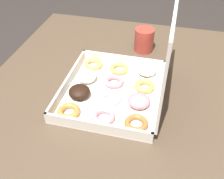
% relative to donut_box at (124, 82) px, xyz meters
% --- Properties ---
extents(dining_table, '(0.96, 0.94, 0.71)m').
position_rel_donut_box_xyz_m(dining_table, '(-0.05, -0.00, -0.15)').
color(dining_table, '#4C3D2D').
rests_on(dining_table, ground_plane).
extents(donut_box, '(0.35, 0.32, 0.31)m').
position_rel_donut_box_xyz_m(donut_box, '(0.00, 0.00, 0.00)').
color(donut_box, silver).
rests_on(donut_box, dining_table).
extents(coffee_mug, '(0.08, 0.08, 0.09)m').
position_rel_donut_box_xyz_m(coffee_mug, '(-0.29, 0.02, -0.01)').
color(coffee_mug, '#A3382D').
rests_on(coffee_mug, dining_table).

